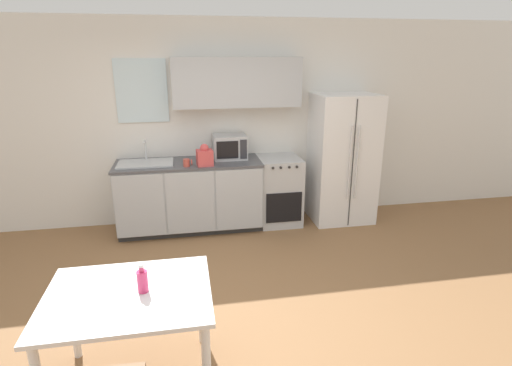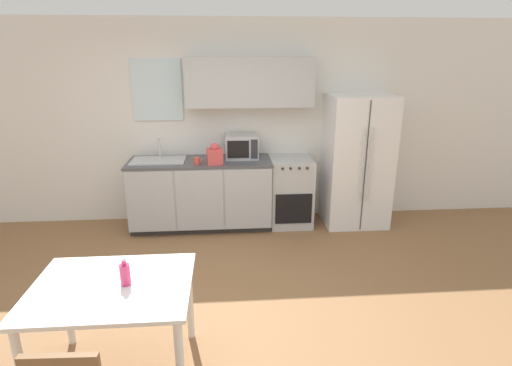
{
  "view_description": "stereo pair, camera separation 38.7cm",
  "coord_description": "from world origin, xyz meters",
  "px_view_note": "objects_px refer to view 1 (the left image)",
  "views": [
    {
      "loc": [
        -0.25,
        -3.05,
        2.24
      ],
      "look_at": [
        0.42,
        0.57,
        1.05
      ],
      "focal_mm": 28.0,
      "sensor_mm": 36.0,
      "label": 1
    },
    {
      "loc": [
        0.14,
        -3.1,
        2.24
      ],
      "look_at": [
        0.42,
        0.57,
        1.05
      ],
      "focal_mm": 28.0,
      "sensor_mm": 36.0,
      "label": 2
    }
  ],
  "objects_px": {
    "coffee_mug": "(187,163)",
    "oven_range": "(279,190)",
    "microwave": "(230,147)",
    "drink_bottle": "(142,280)",
    "refrigerator": "(343,159)",
    "dining_table": "(129,307)"
  },
  "relations": [
    {
      "from": "coffee_mug",
      "to": "dining_table",
      "type": "xyz_separation_m",
      "value": [
        -0.44,
        -2.42,
        -0.34
      ]
    },
    {
      "from": "refrigerator",
      "to": "oven_range",
      "type": "bearing_deg",
      "value": 178.03
    },
    {
      "from": "refrigerator",
      "to": "microwave",
      "type": "height_order",
      "value": "refrigerator"
    },
    {
      "from": "refrigerator",
      "to": "coffee_mug",
      "type": "relative_size",
      "value": 15.52
    },
    {
      "from": "coffee_mug",
      "to": "drink_bottle",
      "type": "distance_m",
      "value": 2.45
    },
    {
      "from": "oven_range",
      "to": "refrigerator",
      "type": "xyz_separation_m",
      "value": [
        0.89,
        -0.03,
        0.41
      ]
    },
    {
      "from": "refrigerator",
      "to": "microwave",
      "type": "xyz_separation_m",
      "value": [
        -1.54,
        0.12,
        0.21
      ]
    },
    {
      "from": "coffee_mug",
      "to": "drink_bottle",
      "type": "bearing_deg",
      "value": -98.08
    },
    {
      "from": "dining_table",
      "to": "drink_bottle",
      "type": "distance_m",
      "value": 0.21
    },
    {
      "from": "refrigerator",
      "to": "coffee_mug",
      "type": "bearing_deg",
      "value": -174.48
    },
    {
      "from": "oven_range",
      "to": "drink_bottle",
      "type": "distance_m",
      "value": 3.1
    },
    {
      "from": "microwave",
      "to": "drink_bottle",
      "type": "distance_m",
      "value": 2.9
    },
    {
      "from": "oven_range",
      "to": "microwave",
      "type": "height_order",
      "value": "microwave"
    },
    {
      "from": "refrigerator",
      "to": "drink_bottle",
      "type": "distance_m",
      "value": 3.59
    },
    {
      "from": "oven_range",
      "to": "dining_table",
      "type": "height_order",
      "value": "oven_range"
    },
    {
      "from": "coffee_mug",
      "to": "dining_table",
      "type": "relative_size",
      "value": 0.1
    },
    {
      "from": "drink_bottle",
      "to": "refrigerator",
      "type": "bearing_deg",
      "value": 46.88
    },
    {
      "from": "oven_range",
      "to": "drink_bottle",
      "type": "relative_size",
      "value": 4.53
    },
    {
      "from": "microwave",
      "to": "drink_bottle",
      "type": "bearing_deg",
      "value": -108.42
    },
    {
      "from": "coffee_mug",
      "to": "oven_range",
      "type": "bearing_deg",
      "value": 10.85
    },
    {
      "from": "drink_bottle",
      "to": "dining_table",
      "type": "bearing_deg",
      "value": -178.23
    },
    {
      "from": "microwave",
      "to": "oven_range",
      "type": "bearing_deg",
      "value": -7.67
    }
  ]
}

